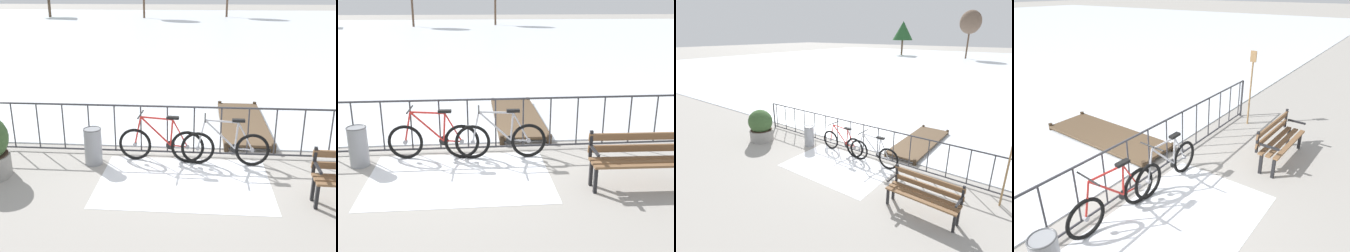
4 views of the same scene
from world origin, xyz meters
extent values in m
plane|color=#9E9991|center=(0.00, 0.00, 0.00)|extent=(160.00, 160.00, 0.00)
cube|color=silver|center=(0.00, 28.40, 0.01)|extent=(80.00, 56.00, 0.03)
cube|color=white|center=(-0.15, -1.20, 0.00)|extent=(3.05, 2.07, 0.01)
cylinder|color=#38383D|center=(0.00, 0.00, 1.05)|extent=(9.00, 0.04, 0.04)
cylinder|color=#38383D|center=(0.00, 0.00, 0.08)|extent=(9.00, 0.04, 0.04)
cylinder|color=#38383D|center=(-4.50, 0.00, 0.53)|extent=(0.06, 0.06, 1.05)
cylinder|color=#38383D|center=(-4.32, 0.00, 0.57)|extent=(0.03, 0.03, 0.97)
cylinder|color=#38383D|center=(-3.78, 0.00, 0.57)|extent=(0.03, 0.03, 0.97)
cylinder|color=#38383D|center=(-3.24, 0.00, 0.57)|extent=(0.03, 0.03, 0.97)
cylinder|color=#38383D|center=(-2.70, 0.00, 0.57)|extent=(0.03, 0.03, 0.97)
cylinder|color=#38383D|center=(-2.16, 0.00, 0.57)|extent=(0.03, 0.03, 0.97)
cylinder|color=#38383D|center=(-1.62, 0.00, 0.57)|extent=(0.03, 0.03, 0.97)
cylinder|color=#38383D|center=(-1.08, 0.00, 0.57)|extent=(0.03, 0.03, 0.97)
cylinder|color=#38383D|center=(-0.54, 0.00, 0.57)|extent=(0.03, 0.03, 0.97)
cylinder|color=#38383D|center=(0.00, 0.00, 0.57)|extent=(0.03, 0.03, 0.97)
cylinder|color=#38383D|center=(0.54, 0.00, 0.57)|extent=(0.03, 0.03, 0.97)
cylinder|color=#38383D|center=(1.08, 0.00, 0.57)|extent=(0.03, 0.03, 0.97)
cylinder|color=#38383D|center=(1.62, 0.00, 0.57)|extent=(0.03, 0.03, 0.97)
cylinder|color=#38383D|center=(2.16, 0.00, 0.57)|extent=(0.03, 0.03, 0.97)
cylinder|color=#38383D|center=(2.70, 0.00, 0.57)|extent=(0.03, 0.03, 0.97)
cylinder|color=#38383D|center=(3.24, 0.00, 0.57)|extent=(0.03, 0.03, 0.97)
cylinder|color=#38383D|center=(3.78, 0.00, 0.57)|extent=(0.03, 0.03, 0.97)
torus|color=black|center=(-0.12, -0.33, 0.33)|extent=(0.66, 0.10, 0.66)
cylinder|color=gray|center=(-0.12, -0.33, 0.33)|extent=(0.08, 0.06, 0.08)
torus|color=black|center=(-1.17, -0.27, 0.33)|extent=(0.66, 0.10, 0.66)
cylinder|color=gray|center=(-1.17, -0.27, 0.33)|extent=(0.08, 0.06, 0.08)
cylinder|color=red|center=(-0.43, -0.31, 0.62)|extent=(0.08, 0.04, 0.53)
cylinder|color=red|center=(-0.75, -0.29, 0.63)|extent=(0.61, 0.07, 0.59)
cylinder|color=red|center=(-0.73, -0.30, 0.90)|extent=(0.63, 0.07, 0.07)
cylinder|color=red|center=(-0.28, -0.32, 0.34)|extent=(0.34, 0.05, 0.05)
cylinder|color=red|center=(-0.26, -0.32, 0.61)|extent=(0.32, 0.05, 0.56)
cylinder|color=red|center=(-1.10, -0.27, 0.62)|extent=(0.16, 0.04, 0.59)
cube|color=black|center=(-0.41, -0.31, 0.92)|extent=(0.25, 0.11, 0.05)
cylinder|color=black|center=(-1.04, -0.28, 0.96)|extent=(0.06, 0.52, 0.03)
cylinder|color=black|center=(-0.45, -0.31, 0.35)|extent=(0.18, 0.03, 0.18)
torus|color=black|center=(1.13, -0.39, 0.33)|extent=(0.66, 0.07, 0.66)
cylinder|color=gray|center=(1.13, -0.39, 0.33)|extent=(0.08, 0.06, 0.08)
torus|color=black|center=(0.08, -0.38, 0.33)|extent=(0.66, 0.07, 0.66)
cylinder|color=gray|center=(0.08, -0.38, 0.33)|extent=(0.08, 0.06, 0.08)
cylinder|color=#B2B2B7|center=(0.82, -0.39, 0.62)|extent=(0.08, 0.04, 0.53)
cylinder|color=#B2B2B7|center=(0.50, -0.38, 0.63)|extent=(0.61, 0.04, 0.59)
cylinder|color=#B2B2B7|center=(0.53, -0.38, 0.90)|extent=(0.63, 0.04, 0.07)
cylinder|color=#B2B2B7|center=(0.97, -0.39, 0.34)|extent=(0.34, 0.03, 0.05)
cylinder|color=#B2B2B7|center=(0.99, -0.39, 0.61)|extent=(0.32, 0.03, 0.56)
cylinder|color=#B2B2B7|center=(0.15, -0.38, 0.62)|extent=(0.16, 0.03, 0.59)
cube|color=black|center=(0.84, -0.39, 0.92)|extent=(0.24, 0.10, 0.05)
cylinder|color=black|center=(0.21, -0.38, 0.96)|extent=(0.04, 0.52, 0.03)
cylinder|color=black|center=(0.80, -0.39, 0.35)|extent=(0.18, 0.02, 0.18)
cube|color=brown|center=(2.72, -1.67, 0.44)|extent=(1.60, 0.15, 0.04)
cube|color=brown|center=(2.72, -1.82, 0.44)|extent=(1.60, 0.15, 0.04)
cube|color=brown|center=(2.71, -1.98, 0.44)|extent=(1.60, 0.15, 0.04)
cube|color=brown|center=(2.73, -1.57, 0.58)|extent=(1.60, 0.10, 0.12)
cube|color=brown|center=(2.73, -1.57, 0.78)|extent=(1.60, 0.10, 0.12)
cube|color=black|center=(3.47, -1.98, 0.22)|extent=(0.05, 0.06, 0.44)
cube|color=black|center=(3.48, -1.72, 0.22)|extent=(0.05, 0.06, 0.44)
cube|color=black|center=(3.48, -1.60, 0.67)|extent=(0.05, 0.05, 0.45)
cube|color=black|center=(3.48, -1.85, 0.64)|extent=(0.05, 0.40, 0.04)
cube|color=black|center=(1.95, -1.93, 0.22)|extent=(0.05, 0.06, 0.44)
cube|color=black|center=(1.96, -1.67, 0.22)|extent=(0.05, 0.06, 0.44)
cube|color=black|center=(1.97, -1.55, 0.67)|extent=(0.05, 0.05, 0.45)
cube|color=black|center=(1.96, -1.80, 0.64)|extent=(0.05, 0.40, 0.04)
cylinder|color=gray|center=(-3.75, -1.23, 0.21)|extent=(0.85, 0.85, 0.41)
cylinder|color=#38281E|center=(-3.75, -1.23, 0.42)|extent=(0.78, 0.78, 0.02)
sphere|color=#38562D|center=(-3.75, -1.23, 0.74)|extent=(0.87, 0.87, 0.87)
cylinder|color=gray|center=(-1.95, -0.53, 0.36)|extent=(0.34, 0.34, 0.72)
torus|color=#545558|center=(-1.95, -0.53, 0.72)|extent=(0.35, 0.35, 0.02)
cylinder|color=#937047|center=(4.09, -0.41, 0.85)|extent=(0.04, 0.04, 1.70)
cube|color=brown|center=(1.18, 1.92, 0.12)|extent=(1.10, 3.24, 0.06)
cylinder|color=#3C2E20|center=(0.69, 0.30, 0.10)|extent=(0.10, 0.10, 0.20)
cylinder|color=#3C2E20|center=(1.68, 0.30, 0.10)|extent=(0.10, 0.10, 0.20)
cylinder|color=#3C2E20|center=(0.69, 3.54, 0.10)|extent=(0.10, 0.10, 0.20)
cylinder|color=#3C2E20|center=(1.68, 3.54, 0.10)|extent=(0.10, 0.10, 0.20)
cylinder|color=brown|center=(-17.65, 39.83, 2.18)|extent=(0.32, 0.32, 4.36)
cone|color=#235128|center=(-17.65, 39.83, 4.21)|extent=(3.57, 3.57, 3.19)
cylinder|color=brown|center=(-6.36, 39.14, 2.23)|extent=(0.24, 0.24, 4.46)
ellipsoid|color=brown|center=(-6.36, 39.14, 5.39)|extent=(3.11, 3.11, 3.42)
camera|label=1|loc=(0.07, -7.59, 3.29)|focal=42.63mm
camera|label=2|loc=(0.10, -7.22, 2.84)|focal=41.60mm
camera|label=3|loc=(4.37, -6.84, 3.84)|focal=28.53mm
camera|label=4|loc=(-3.21, -3.48, 3.41)|focal=32.91mm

